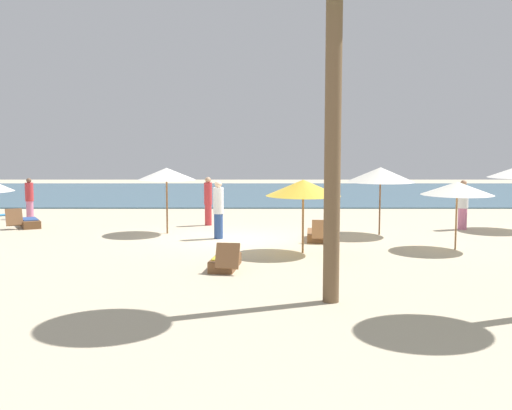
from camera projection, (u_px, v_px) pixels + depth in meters
The scene contains 13 objects.
ground_plane at pixel (235, 240), 19.96m from camera, with size 60.00×60.00×0.00m, color beige.
ocean_water at pixel (245, 193), 36.86m from camera, with size 48.00×16.00×0.06m, color #3D6075.
umbrella_0 at pixel (303, 188), 17.51m from camera, with size 2.12×2.12×2.09m.
umbrella_2 at pixel (380, 175), 20.85m from camera, with size 2.29×2.29×2.29m.
umbrella_3 at pixel (457, 188), 18.06m from camera, with size 2.09×2.09×1.99m.
umbrella_4 at pixel (166, 174), 21.15m from camera, with size 1.96×1.96×2.25m.
lounger_0 at pixel (317, 235), 19.92m from camera, with size 0.74×1.71×0.72m.
lounger_2 at pixel (225, 262), 15.54m from camera, with size 0.79×1.70×0.74m.
lounger_3 at pixel (28, 222), 22.88m from camera, with size 1.27×1.72×0.74m.
person_0 at pixel (208, 200), 23.30m from camera, with size 0.39×0.39×1.82m.
person_1 at pixel (218, 209), 20.16m from camera, with size 0.41×0.41×1.89m.
person_3 at pixel (29, 198), 25.32m from camera, with size 0.46×0.46×1.65m.
person_4 at pixel (463, 205), 22.23m from camera, with size 0.49×0.49×1.77m.
Camera 1 is at (0.67, -19.73, 3.22)m, focal length 43.69 mm.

